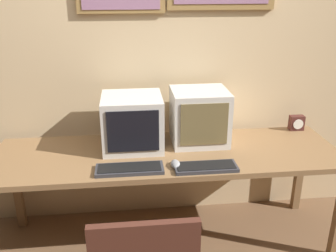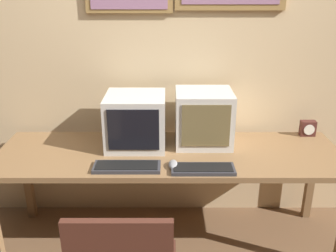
# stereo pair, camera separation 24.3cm
# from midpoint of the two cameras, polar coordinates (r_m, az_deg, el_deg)

# --- Properties ---
(wall_back) EXTENTS (8.00, 0.08, 2.60)m
(wall_back) POSITION_cam_midpoint_polar(r_m,az_deg,el_deg) (2.75, -3.56, 11.27)
(wall_back) COLOR #D1B284
(wall_back) RESTS_ON ground_plane
(desk) EXTENTS (2.31, 0.70, 0.72)m
(desk) POSITION_cam_midpoint_polar(r_m,az_deg,el_deg) (2.53, -2.76, -5.35)
(desk) COLOR olive
(desk) RESTS_ON ground_plane
(monitor_left) EXTENTS (0.40, 0.39, 0.36)m
(monitor_left) POSITION_cam_midpoint_polar(r_m,az_deg,el_deg) (2.54, -8.18, 0.56)
(monitor_left) COLOR beige
(monitor_left) RESTS_ON desk
(monitor_right) EXTENTS (0.38, 0.35, 0.38)m
(monitor_right) POSITION_cam_midpoint_polar(r_m,az_deg,el_deg) (2.60, 2.13, 1.41)
(monitor_right) COLOR beige
(monitor_right) RESTS_ON desk
(keyboard_main) EXTENTS (0.41, 0.15, 0.03)m
(keyboard_main) POSITION_cam_midpoint_polar(r_m,az_deg,el_deg) (2.29, -8.92, -6.54)
(keyboard_main) COLOR #333338
(keyboard_main) RESTS_ON desk
(keyboard_side) EXTENTS (0.38, 0.14, 0.03)m
(keyboard_side) POSITION_cam_midpoint_polar(r_m,az_deg,el_deg) (2.29, 2.75, -6.33)
(keyboard_side) COLOR #333338
(keyboard_side) RESTS_ON desk
(mouse_near_keyboard) EXTENTS (0.06, 0.11, 0.04)m
(mouse_near_keyboard) POSITION_cam_midpoint_polar(r_m,az_deg,el_deg) (2.31, -1.87, -5.91)
(mouse_near_keyboard) COLOR gray
(mouse_near_keyboard) RESTS_ON desk
(desk_clock) EXTENTS (0.11, 0.06, 0.11)m
(desk_clock) POSITION_cam_midpoint_polar(r_m,az_deg,el_deg) (2.98, 16.83, 0.42)
(desk_clock) COLOR #4C231E
(desk_clock) RESTS_ON desk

